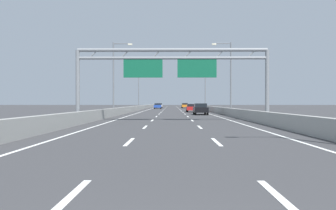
{
  "coord_description": "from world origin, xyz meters",
  "views": [
    {
      "loc": [
        -0.05,
        -2.62,
        1.64
      ],
      "look_at": [
        -0.93,
        84.42,
        1.0
      ],
      "focal_mm": 39.24,
      "sensor_mm": 36.0,
      "label": 1
    }
  ],
  "objects_px": {
    "streetlamp_left_mid": "(115,74)",
    "white_car": "(159,105)",
    "orange_car": "(185,106)",
    "streetlamp_right_mid": "(229,74)",
    "yellow_car": "(184,105)",
    "sign_gantry": "(172,66)",
    "red_car": "(192,108)",
    "blue_car": "(158,106)",
    "black_car": "(200,109)",
    "streetlamp_right_far": "(204,86)",
    "streetlamp_left_far": "(140,86)"
  },
  "relations": [
    {
      "from": "yellow_car",
      "to": "white_car",
      "type": "xyz_separation_m",
      "value": [
        -7.45,
        -3.7,
        -0.02
      ]
    },
    {
      "from": "blue_car",
      "to": "yellow_car",
      "type": "xyz_separation_m",
      "value": [
        7.38,
        16.84,
        0.02
      ]
    },
    {
      "from": "red_car",
      "to": "streetlamp_right_far",
      "type": "bearing_deg",
      "value": 79.73
    },
    {
      "from": "streetlamp_right_far",
      "to": "streetlamp_left_mid",
      "type": "bearing_deg",
      "value": -112.19
    },
    {
      "from": "sign_gantry",
      "to": "streetlamp_left_mid",
      "type": "height_order",
      "value": "streetlamp_left_mid"
    },
    {
      "from": "sign_gantry",
      "to": "streetlamp_right_mid",
      "type": "xyz_separation_m",
      "value": [
        7.51,
        16.14,
        0.56
      ]
    },
    {
      "from": "sign_gantry",
      "to": "white_car",
      "type": "xyz_separation_m",
      "value": [
        -3.63,
        74.52,
        -4.11
      ]
    },
    {
      "from": "red_car",
      "to": "blue_car",
      "type": "bearing_deg",
      "value": 102.53
    },
    {
      "from": "orange_car",
      "to": "black_car",
      "type": "bearing_deg",
      "value": -89.95
    },
    {
      "from": "streetlamp_right_far",
      "to": "black_car",
      "type": "relative_size",
      "value": 2.14
    },
    {
      "from": "sign_gantry",
      "to": "red_car",
      "type": "xyz_separation_m",
      "value": [
        3.4,
        30.06,
        -4.12
      ]
    },
    {
      "from": "streetlamp_right_mid",
      "to": "red_car",
      "type": "distance_m",
      "value": 15.25
    },
    {
      "from": "streetlamp_left_far",
      "to": "white_car",
      "type": "bearing_deg",
      "value": 80.13
    },
    {
      "from": "sign_gantry",
      "to": "red_car",
      "type": "height_order",
      "value": "sign_gantry"
    },
    {
      "from": "streetlamp_left_far",
      "to": "sign_gantry",
      "type": "bearing_deg",
      "value": -81.99
    },
    {
      "from": "white_car",
      "to": "orange_car",
      "type": "distance_m",
      "value": 7.83
    },
    {
      "from": "streetlamp_left_mid",
      "to": "orange_car",
      "type": "height_order",
      "value": "streetlamp_left_mid"
    },
    {
      "from": "sign_gantry",
      "to": "streetlamp_left_far",
      "type": "distance_m",
      "value": 53.27
    },
    {
      "from": "streetlamp_left_mid",
      "to": "streetlamp_right_far",
      "type": "relative_size",
      "value": 1.0
    },
    {
      "from": "black_car",
      "to": "white_car",
      "type": "height_order",
      "value": "black_car"
    },
    {
      "from": "streetlamp_left_mid",
      "to": "red_car",
      "type": "distance_m",
      "value": 18.24
    },
    {
      "from": "streetlamp_left_mid",
      "to": "black_car",
      "type": "bearing_deg",
      "value": 1.96
    },
    {
      "from": "streetlamp_right_far",
      "to": "orange_car",
      "type": "bearing_deg",
      "value": 101.1
    },
    {
      "from": "streetlamp_left_far",
      "to": "streetlamp_right_far",
      "type": "relative_size",
      "value": 1.0
    },
    {
      "from": "streetlamp_left_far",
      "to": "yellow_car",
      "type": "xyz_separation_m",
      "value": [
        11.24,
        25.47,
        -4.65
      ]
    },
    {
      "from": "streetlamp_right_mid",
      "to": "streetlamp_right_far",
      "type": "xyz_separation_m",
      "value": [
        0.0,
        36.6,
        0.0
      ]
    },
    {
      "from": "black_car",
      "to": "orange_car",
      "type": "distance_m",
      "value": 55.38
    },
    {
      "from": "streetlamp_right_far",
      "to": "yellow_car",
      "type": "height_order",
      "value": "streetlamp_right_far"
    },
    {
      "from": "streetlamp_left_mid",
      "to": "blue_car",
      "type": "xyz_separation_m",
      "value": [
        3.86,
        45.24,
        -4.67
      ]
    },
    {
      "from": "sign_gantry",
      "to": "blue_car",
      "type": "relative_size",
      "value": 4.0
    },
    {
      "from": "blue_car",
      "to": "black_car",
      "type": "height_order",
      "value": "black_car"
    },
    {
      "from": "streetlamp_left_mid",
      "to": "sign_gantry",
      "type": "bearing_deg",
      "value": -65.31
    },
    {
      "from": "sign_gantry",
      "to": "streetlamp_left_far",
      "type": "bearing_deg",
      "value": 98.01
    },
    {
      "from": "white_car",
      "to": "streetlamp_right_far",
      "type": "bearing_deg",
      "value": -62.91
    },
    {
      "from": "sign_gantry",
      "to": "red_car",
      "type": "distance_m",
      "value": 30.53
    },
    {
      "from": "streetlamp_right_mid",
      "to": "yellow_car",
      "type": "bearing_deg",
      "value": 93.4
    },
    {
      "from": "blue_car",
      "to": "yellow_car",
      "type": "distance_m",
      "value": 18.39
    },
    {
      "from": "blue_car",
      "to": "orange_car",
      "type": "relative_size",
      "value": 0.95
    },
    {
      "from": "sign_gantry",
      "to": "streetlamp_left_mid",
      "type": "relative_size",
      "value": 1.78
    },
    {
      "from": "sign_gantry",
      "to": "black_car",
      "type": "xyz_separation_m",
      "value": [
        3.8,
        16.53,
        -4.07
      ]
    },
    {
      "from": "streetlamp_left_mid",
      "to": "white_car",
      "type": "bearing_deg",
      "value": 86.29
    },
    {
      "from": "streetlamp_right_far",
      "to": "orange_car",
      "type": "xyz_separation_m",
      "value": [
        -3.76,
        19.16,
        -4.66
      ]
    },
    {
      "from": "streetlamp_left_mid",
      "to": "streetlamp_left_far",
      "type": "distance_m",
      "value": 36.6
    },
    {
      "from": "streetlamp_right_far",
      "to": "orange_car",
      "type": "relative_size",
      "value": 2.15
    },
    {
      "from": "sign_gantry",
      "to": "red_car",
      "type": "relative_size",
      "value": 3.97
    },
    {
      "from": "sign_gantry",
      "to": "black_car",
      "type": "bearing_deg",
      "value": 77.05
    },
    {
      "from": "red_car",
      "to": "sign_gantry",
      "type": "bearing_deg",
      "value": -96.45
    },
    {
      "from": "sign_gantry",
      "to": "black_car",
      "type": "height_order",
      "value": "sign_gantry"
    },
    {
      "from": "streetlamp_left_mid",
      "to": "black_car",
      "type": "xyz_separation_m",
      "value": [
        11.22,
        0.38,
        -4.64
      ]
    },
    {
      "from": "black_car",
      "to": "white_car",
      "type": "distance_m",
      "value": 58.47
    }
  ]
}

